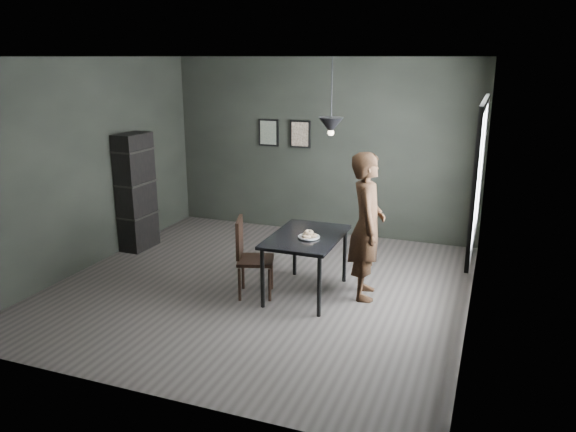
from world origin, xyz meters
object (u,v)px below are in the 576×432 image
(woman, at_px, (367,226))
(white_plate, at_px, (309,237))
(cafe_table, at_px, (306,241))
(pendant_lamp, at_px, (331,125))
(wood_chair, at_px, (248,252))
(shelf_unit, at_px, (136,192))

(woman, bearing_deg, white_plate, 101.55)
(cafe_table, relative_size, woman, 0.68)
(pendant_lamp, bearing_deg, woman, 13.05)
(wood_chair, relative_size, shelf_unit, 0.55)
(cafe_table, xyz_separation_m, pendant_lamp, (0.25, 0.10, 1.38))
(woman, relative_size, shelf_unit, 1.01)
(white_plate, bearing_deg, cafe_table, 125.89)
(cafe_table, height_order, woman, woman)
(white_plate, xyz_separation_m, pendant_lamp, (0.19, 0.19, 1.29))
(cafe_table, relative_size, white_plate, 5.22)
(woman, height_order, shelf_unit, woman)
(shelf_unit, bearing_deg, pendant_lamp, -9.36)
(cafe_table, xyz_separation_m, wood_chair, (-0.64, -0.27, -0.12))
(wood_chair, bearing_deg, white_plate, -3.62)
(cafe_table, distance_m, wood_chair, 0.70)
(shelf_unit, relative_size, pendant_lamp, 2.01)
(white_plate, relative_size, shelf_unit, 0.13)
(cafe_table, distance_m, shelf_unit, 3.02)
(woman, bearing_deg, wood_chair, 96.45)
(cafe_table, relative_size, pendant_lamp, 1.39)
(wood_chair, height_order, pendant_lamp, pendant_lamp)
(cafe_table, xyz_separation_m, woman, (0.68, 0.20, 0.21))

